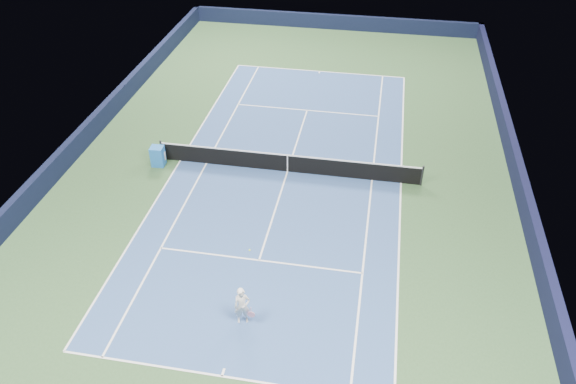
# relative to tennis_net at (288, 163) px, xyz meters

# --- Properties ---
(ground) EXTENTS (40.00, 40.00, 0.00)m
(ground) POSITION_rel_tennis_net_xyz_m (0.00, 0.00, -0.50)
(ground) COLOR #2C4A28
(ground) RESTS_ON ground
(wall_far) EXTENTS (22.00, 0.35, 1.10)m
(wall_far) POSITION_rel_tennis_net_xyz_m (0.00, 19.82, 0.05)
(wall_far) COLOR black
(wall_far) RESTS_ON ground
(wall_right) EXTENTS (0.35, 40.00, 1.10)m
(wall_right) POSITION_rel_tennis_net_xyz_m (10.82, 0.00, 0.05)
(wall_right) COLOR black
(wall_right) RESTS_ON ground
(wall_left) EXTENTS (0.35, 40.00, 1.10)m
(wall_left) POSITION_rel_tennis_net_xyz_m (-10.82, 0.00, 0.05)
(wall_left) COLOR black
(wall_left) RESTS_ON ground
(court_surface) EXTENTS (10.97, 23.77, 0.01)m
(court_surface) POSITION_rel_tennis_net_xyz_m (0.00, 0.00, -0.50)
(court_surface) COLOR #2D4A7F
(court_surface) RESTS_ON ground
(baseline_far) EXTENTS (10.97, 0.08, 0.00)m
(baseline_far) POSITION_rel_tennis_net_xyz_m (0.00, 11.88, -0.50)
(baseline_far) COLOR white
(baseline_far) RESTS_ON ground
(baseline_near) EXTENTS (10.97, 0.08, 0.00)m
(baseline_near) POSITION_rel_tennis_net_xyz_m (0.00, -11.88, -0.50)
(baseline_near) COLOR white
(baseline_near) RESTS_ON ground
(sideline_doubles_right) EXTENTS (0.08, 23.77, 0.00)m
(sideline_doubles_right) POSITION_rel_tennis_net_xyz_m (5.49, 0.00, -0.50)
(sideline_doubles_right) COLOR white
(sideline_doubles_right) RESTS_ON ground
(sideline_doubles_left) EXTENTS (0.08, 23.77, 0.00)m
(sideline_doubles_left) POSITION_rel_tennis_net_xyz_m (-5.49, 0.00, -0.50)
(sideline_doubles_left) COLOR white
(sideline_doubles_left) RESTS_ON ground
(sideline_singles_right) EXTENTS (0.08, 23.77, 0.00)m
(sideline_singles_right) POSITION_rel_tennis_net_xyz_m (4.12, 0.00, -0.50)
(sideline_singles_right) COLOR white
(sideline_singles_right) RESTS_ON ground
(sideline_singles_left) EXTENTS (0.08, 23.77, 0.00)m
(sideline_singles_left) POSITION_rel_tennis_net_xyz_m (-4.12, 0.00, -0.50)
(sideline_singles_left) COLOR white
(sideline_singles_left) RESTS_ON ground
(service_line_far) EXTENTS (8.23, 0.08, 0.00)m
(service_line_far) POSITION_rel_tennis_net_xyz_m (0.00, 6.40, -0.50)
(service_line_far) COLOR white
(service_line_far) RESTS_ON ground
(service_line_near) EXTENTS (8.23, 0.08, 0.00)m
(service_line_near) POSITION_rel_tennis_net_xyz_m (0.00, -6.40, -0.50)
(service_line_near) COLOR white
(service_line_near) RESTS_ON ground
(center_service_line) EXTENTS (0.08, 12.80, 0.00)m
(center_service_line) POSITION_rel_tennis_net_xyz_m (0.00, 0.00, -0.50)
(center_service_line) COLOR white
(center_service_line) RESTS_ON ground
(center_mark_far) EXTENTS (0.08, 0.30, 0.00)m
(center_mark_far) POSITION_rel_tennis_net_xyz_m (0.00, 11.73, -0.50)
(center_mark_far) COLOR white
(center_mark_far) RESTS_ON ground
(center_mark_near) EXTENTS (0.08, 0.30, 0.00)m
(center_mark_near) POSITION_rel_tennis_net_xyz_m (0.00, -11.73, -0.50)
(center_mark_near) COLOR white
(center_mark_near) RESTS_ON ground
(tennis_net) EXTENTS (12.90, 0.10, 1.07)m
(tennis_net) POSITION_rel_tennis_net_xyz_m (0.00, 0.00, 0.00)
(tennis_net) COLOR black
(tennis_net) RESTS_ON ground
(sponsor_cube) EXTENTS (0.66, 0.60, 1.02)m
(sponsor_cube) POSITION_rel_tennis_net_xyz_m (-6.40, -0.54, 0.00)
(sponsor_cube) COLOR blue
(sponsor_cube) RESTS_ON ground
(tennis_player) EXTENTS (0.78, 1.30, 2.52)m
(tennis_player) POSITION_rel_tennis_net_xyz_m (0.13, -9.53, 0.27)
(tennis_player) COLOR white
(tennis_player) RESTS_ON ground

